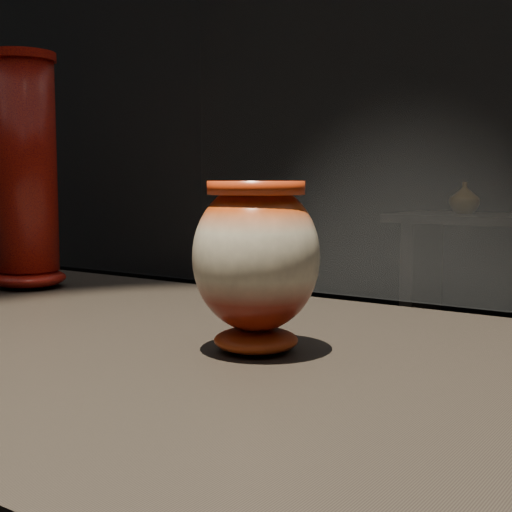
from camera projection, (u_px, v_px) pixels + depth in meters
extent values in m
cube|color=black|center=(156.00, 358.00, 0.91)|extent=(2.00, 0.80, 0.05)
ellipsoid|color=maroon|center=(256.00, 340.00, 0.84)|extent=(0.13, 0.13, 0.03)
ellipsoid|color=beige|center=(256.00, 257.00, 0.83)|extent=(0.19, 0.19, 0.17)
cylinder|color=#CF4713|center=(256.00, 188.00, 0.82)|extent=(0.15, 0.15, 0.02)
ellipsoid|color=red|center=(29.00, 278.00, 1.34)|extent=(0.17, 0.17, 0.04)
cylinder|color=red|center=(25.00, 167.00, 1.32)|extent=(0.14, 0.14, 0.39)
cylinder|color=red|center=(21.00, 57.00, 1.30)|extent=(0.16, 0.16, 0.02)
cube|color=black|center=(421.00, 288.00, 4.48)|extent=(0.08, 0.50, 0.85)
imported|color=#875913|center=(464.00, 198.00, 4.33)|extent=(0.26, 0.26, 0.19)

